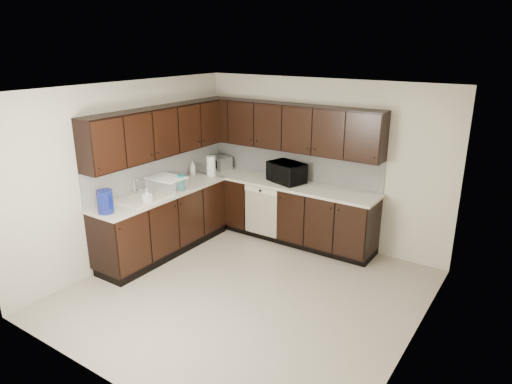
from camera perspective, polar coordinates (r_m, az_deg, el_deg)
floor at (r=5.87m, az=-1.27°, el=-12.43°), size 4.00×4.00×0.00m
ceiling at (r=5.07m, az=-1.47°, el=12.65°), size 4.00×4.00×0.00m
wall_back at (r=7.00m, az=8.13°, el=3.66°), size 4.00×0.02×2.50m
wall_left at (r=6.64m, az=-15.62°, el=2.37°), size 0.02×4.00×2.50m
wall_right at (r=4.56m, az=19.73°, el=-5.38°), size 0.02×4.00×2.50m
wall_front at (r=4.00m, az=-18.27°, el=-8.62°), size 4.00×0.02×2.50m
lower_cabinets at (r=7.03m, az=-2.82°, el=-3.29°), size 3.00×2.80×0.90m
countertop at (r=6.85m, az=-2.91°, el=0.65°), size 3.03×2.83×0.04m
backsplash at (r=7.06m, az=-3.29°, el=3.38°), size 3.00×2.80×0.48m
upper_cabinets at (r=6.78m, az=-3.18°, el=7.85°), size 3.00×2.80×0.70m
dishwasher at (r=7.04m, az=0.63°, el=-2.05°), size 0.58×0.04×0.78m
sink at (r=6.51m, az=-13.59°, el=-1.19°), size 0.54×0.82×0.42m
microwave at (r=6.99m, az=3.79°, el=2.46°), size 0.64×0.52×0.31m
soap_bottle_a at (r=6.23m, az=-13.44°, el=-0.52°), size 0.09×0.09×0.21m
soap_bottle_b at (r=7.39m, az=-7.91°, el=2.95°), size 0.09×0.09×0.24m
toaster_oven at (r=7.74m, az=-4.51°, el=3.68°), size 0.39×0.32×0.22m
storage_bin at (r=6.71m, az=-11.10°, el=0.97°), size 0.57×0.48×0.19m
blue_pitcher at (r=6.02m, az=-18.33°, el=-1.16°), size 0.23×0.23×0.30m
teal_tumbler at (r=6.69m, az=-9.35°, el=1.16°), size 0.13×0.13×0.23m
paper_towel_roll at (r=7.35m, az=-5.65°, el=3.26°), size 0.18×0.18×0.32m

